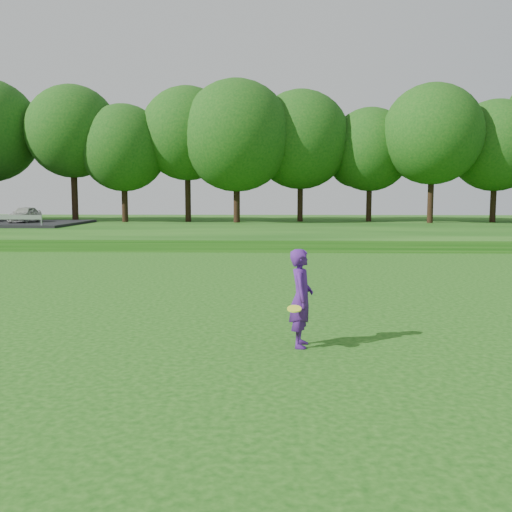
{
  "coord_description": "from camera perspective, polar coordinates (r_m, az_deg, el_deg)",
  "views": [
    {
      "loc": [
        2.82,
        -9.09,
        2.91
      ],
      "look_at": [
        2.3,
        5.59,
        1.3
      ],
      "focal_mm": 40.0,
      "sensor_mm": 36.0,
      "label": 1
    }
  ],
  "objects": [
    {
      "name": "ground",
      "position": [
        9.95,
        -14.82,
        -10.96
      ],
      "size": [
        140.0,
        140.0,
        0.0
      ],
      "primitive_type": "plane",
      "color": "#13470D",
      "rests_on": "ground"
    },
    {
      "name": "berm",
      "position": [
        43.26,
        -1.73,
        2.79
      ],
      "size": [
        130.0,
        30.0,
        0.6
      ],
      "primitive_type": "cube",
      "color": "#13470D",
      "rests_on": "ground"
    },
    {
      "name": "walking_path",
      "position": [
        29.37,
        -3.51,
        0.59
      ],
      "size": [
        130.0,
        1.6,
        0.04
      ],
      "primitive_type": "cube",
      "color": "gray",
      "rests_on": "ground"
    },
    {
      "name": "treeline",
      "position": [
        47.46,
        -1.44,
        12.53
      ],
      "size": [
        104.0,
        7.0,
        15.0
      ],
      "primitive_type": null,
      "color": "#104510",
      "rests_on": "berm"
    },
    {
      "name": "woman",
      "position": [
        10.87,
        4.54,
        -4.22
      ],
      "size": [
        0.53,
        0.92,
        1.88
      ],
      "color": "#4C1B7C",
      "rests_on": "ground"
    }
  ]
}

